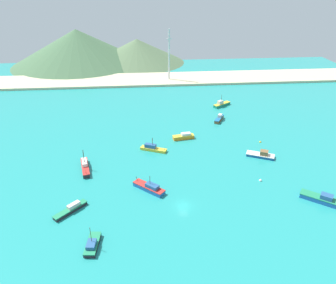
# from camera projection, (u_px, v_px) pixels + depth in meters

# --- Properties ---
(ground) EXTENTS (260.00, 280.00, 0.50)m
(ground) POSITION_uv_depth(u_px,v_px,m) (172.00, 153.00, 113.58)
(ground) COLOR teal
(fishing_boat_0) EXTENTS (3.41, 7.48, 5.98)m
(fishing_boat_0) POSITION_uv_depth(u_px,v_px,m) (92.00, 244.00, 73.43)
(fishing_boat_0) COLOR #232328
(fishing_boat_0) RESTS_ON ground
(fishing_boat_1) EXTENTS (9.45, 8.81, 5.00)m
(fishing_boat_1) POSITION_uv_depth(u_px,v_px,m) (149.00, 188.00, 92.90)
(fishing_boat_1) COLOR #1E5BA8
(fishing_boat_1) RESTS_ON ground
(fishing_boat_2) EXTENTS (9.62, 5.87, 5.03)m
(fishing_boat_2) POSITION_uv_depth(u_px,v_px,m) (153.00, 148.00, 114.26)
(fishing_boat_2) COLOR gold
(fishing_boat_2) RESTS_ON ground
(fishing_boat_3) EXTENTS (8.16, 8.21, 2.01)m
(fishing_boat_3) POSITION_uv_depth(u_px,v_px,m) (71.00, 209.00, 84.57)
(fishing_boat_3) COLOR #232328
(fishing_boat_3) RESTS_ON ground
(fishing_boat_4) EXTENTS (10.32, 8.89, 2.69)m
(fishing_boat_4) POSITION_uv_depth(u_px,v_px,m) (322.00, 199.00, 88.23)
(fishing_boat_4) COLOR #1E5BA8
(fishing_boat_4) RESTS_ON ground
(fishing_boat_5) EXTENTS (9.79, 6.84, 2.46)m
(fishing_boat_5) POSITION_uv_depth(u_px,v_px,m) (261.00, 155.00, 110.28)
(fishing_boat_5) COLOR #14478C
(fishing_boat_5) RESTS_ON ground
(fishing_boat_6) EXTENTS (4.45, 11.23, 6.94)m
(fishing_boat_6) POSITION_uv_depth(u_px,v_px,m) (85.00, 167.00, 103.08)
(fishing_boat_6) COLOR #232328
(fishing_boat_6) RESTS_ON ground
(fishing_boat_7) EXTENTS (8.40, 3.66, 2.34)m
(fishing_boat_7) POSITION_uv_depth(u_px,v_px,m) (184.00, 136.00, 122.47)
(fishing_boat_7) COLOR orange
(fishing_boat_7) RESTS_ON ground
(fishing_boat_8) EXTENTS (9.25, 7.33, 6.00)m
(fishing_boat_8) POSITION_uv_depth(u_px,v_px,m) (222.00, 104.00, 153.15)
(fishing_boat_8) COLOR #198466
(fishing_boat_8) RESTS_ON ground
(fishing_boat_9) EXTENTS (5.68, 8.07, 2.61)m
(fishing_boat_9) POSITION_uv_depth(u_px,v_px,m) (219.00, 119.00, 137.87)
(fishing_boat_9) COLOR brown
(fishing_boat_9) RESTS_ON ground
(buoy_0) EXTENTS (0.75, 0.75, 0.75)m
(buoy_0) POSITION_uv_depth(u_px,v_px,m) (260.00, 142.00, 120.11)
(buoy_0) COLOR gold
(buoy_0) RESTS_ON ground
(buoy_1) EXTENTS (0.86, 0.86, 0.86)m
(buoy_1) POSITION_uv_depth(u_px,v_px,m) (260.00, 180.00, 97.50)
(buoy_1) COLOR silver
(buoy_1) RESTS_ON ground
(beach_strip) EXTENTS (247.00, 25.94, 1.20)m
(beach_strip) POSITION_uv_depth(u_px,v_px,m) (158.00, 79.00, 191.71)
(beach_strip) COLOR beige
(beach_strip) RESTS_ON ground
(hill_west) EXTENTS (91.09, 91.09, 23.56)m
(hill_west) POSITION_uv_depth(u_px,v_px,m) (77.00, 47.00, 222.32)
(hill_west) COLOR #476B47
(hill_west) RESTS_ON ground
(hill_central) EXTENTS (67.35, 67.35, 16.31)m
(hill_central) POSITION_uv_depth(u_px,v_px,m) (137.00, 51.00, 228.10)
(hill_central) COLOR #56704C
(hill_central) RESTS_ON ground
(radio_tower) EXTENTS (2.96, 2.37, 29.60)m
(radio_tower) POSITION_uv_depth(u_px,v_px,m) (169.00, 55.00, 183.63)
(radio_tower) COLOR silver
(radio_tower) RESTS_ON ground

